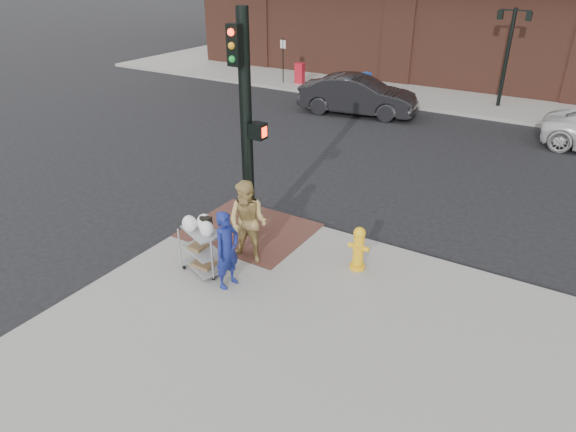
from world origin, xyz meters
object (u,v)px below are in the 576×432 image
Objects in this scene: utility_cart at (203,246)px; sedan_dark at (358,95)px; woman_blue at (227,250)px; fire_hydrant at (359,248)px; lamp_post at (509,47)px; pedestrian_tan at (248,222)px; traffic_signal_pole at (246,123)px.

sedan_dark is at bearing 101.06° from utility_cart.
woman_blue is 1.66× the size of fire_hydrant.
lamp_post is at bearing 91.11° from fire_hydrant.
pedestrian_tan is 1.05m from utility_cart.
utility_cart is (-2.38, -17.01, -1.90)m from lamp_post.
lamp_post is 0.83× the size of sedan_dark.
pedestrian_tan is 12.58m from sedan_dark.
lamp_post reaches higher than fire_hydrant.
woman_blue is at bearing -175.72° from sedan_dark.
traffic_signal_pole reaches higher than lamp_post.
traffic_signal_pole reaches higher than sedan_dark.
sedan_dark is (-2.45, 11.24, -2.03)m from traffic_signal_pole.
pedestrian_tan is at bearing 56.86° from utility_cart.
traffic_signal_pole is at bearing -99.24° from lamp_post.
pedestrian_tan is at bearing -56.02° from traffic_signal_pole.
woman_blue is at bearing -85.92° from pedestrian_tan.
lamp_post is 15.40m from fire_hydrant.
fire_hydrant is (5.22, -11.29, -0.16)m from sedan_dark.
traffic_signal_pole is 3.12× the size of woman_blue.
fire_hydrant is at bearing -39.24° from woman_blue.
traffic_signal_pole is 2.11m from pedestrian_tan.
fire_hydrant is (0.30, -15.27, -1.98)m from lamp_post.
utility_cart is at bearing -131.18° from pedestrian_tan.
fire_hydrant is at bearing 32.99° from utility_cart.
traffic_signal_pole is 1.03× the size of sedan_dark.
utility_cart is (-0.54, -0.83, -0.33)m from pedestrian_tan.
woman_blue is (-1.62, -17.16, -1.67)m from lamp_post.
pedestrian_tan reaches higher than sedan_dark.
sedan_dark is 12.44m from fire_hydrant.
sedan_dark is (-3.09, 12.19, -0.26)m from pedestrian_tan.
traffic_signal_pole is 2.77× the size of pedestrian_tan.
fire_hydrant is at bearing -88.89° from lamp_post.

